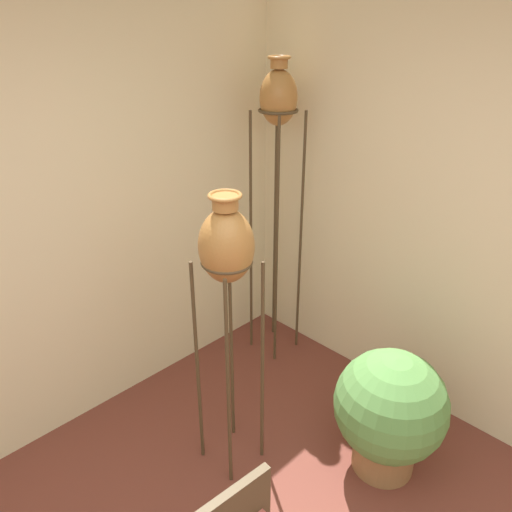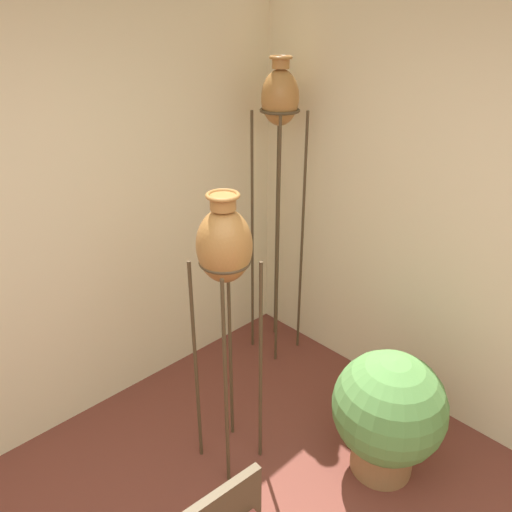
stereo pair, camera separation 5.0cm
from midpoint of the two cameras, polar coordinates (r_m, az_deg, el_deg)
vase_stand_tall at (r=3.38m, az=3.17°, el=15.84°), size 0.28×0.28×2.19m
vase_stand_medium at (r=2.45m, az=-3.03°, el=0.37°), size 0.28×0.28×1.68m
potted_plant at (r=3.02m, az=15.35°, el=-16.83°), size 0.64×0.64×0.78m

